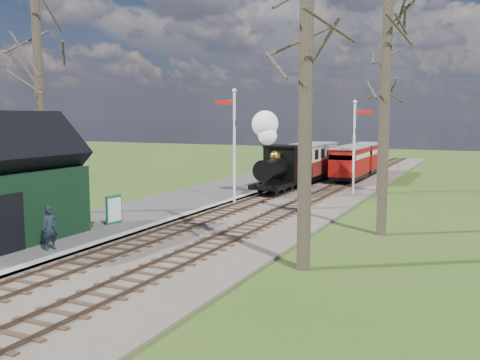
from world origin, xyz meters
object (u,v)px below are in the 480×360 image
object	(u,v)px
semaphore_near	(233,138)
red_carriage_a	(350,163)
red_carriage_b	(366,158)
station_shed	(0,186)
sign_board	(114,210)
locomotive	(276,158)
coach	(307,161)
bench	(79,221)
semaphore_far	(355,140)
person	(50,228)

from	to	relation	value
semaphore_near	red_carriage_a	xyz separation A→B (m)	(3.37, 12.21, -2.18)
red_carriage_b	semaphore_near	bearing A→B (deg)	-100.77
station_shed	sign_board	world-z (taller)	station_shed
locomotive	red_carriage_b	bearing A→B (deg)	78.93
sign_board	station_shed	bearing A→B (deg)	-109.03
station_shed	coach	size ratio (longest dim) A/B	0.81
sign_board	bench	size ratio (longest dim) A/B	0.94
station_shed	coach	bearing A→B (deg)	79.15
red_carriage_b	bench	size ratio (longest dim) A/B	3.74
bench	semaphore_far	bearing A→B (deg)	62.97
locomotive	red_carriage_b	distance (m)	13.63
locomotive	bench	distance (m)	13.95
red_carriage_b	locomotive	bearing A→B (deg)	-101.07
semaphore_near	red_carriage_b	world-z (taller)	semaphore_near
semaphore_far	locomotive	size ratio (longest dim) A/B	1.17
bench	semaphore_near	bearing A→B (deg)	74.31
coach	bench	distance (m)	19.82
red_carriage_a	bench	world-z (taller)	red_carriage_a
locomotive	coach	bearing A→B (deg)	89.89
station_shed	red_carriage_a	xyz separation A→B (m)	(6.90, 24.21, -0.83)
station_shed	locomotive	world-z (taller)	locomotive
locomotive	bench	xyz separation A→B (m)	(-3.31, -13.44, -1.69)
red_carriage_b	sign_board	xyz separation A→B (m)	(-5.37, -25.27, -0.62)
bench	locomotive	bearing A→B (deg)	76.17
bench	person	size ratio (longest dim) A/B	0.86
red_carriage_a	person	distance (m)	24.72
coach	red_carriage_a	distance (m)	3.16
semaphore_far	coach	bearing A→B (deg)	134.65
semaphore_far	red_carriage_a	distance (m)	6.74
red_carriage_a	sign_board	distance (m)	20.50
station_shed	semaphore_far	bearing A→B (deg)	64.28
red_carriage_a	bench	xyz separation A→B (m)	(-5.92, -21.30, -0.90)
red_carriage_b	bench	world-z (taller)	red_carriage_b
semaphore_far	locomotive	bearing A→B (deg)	-159.48
semaphore_near	red_carriage_b	size ratio (longest dim) A/B	1.28
locomotive	bench	world-z (taller)	locomotive
coach	person	bearing A→B (deg)	-94.82
semaphore_far	sign_board	bearing A→B (deg)	-117.77
locomotive	person	world-z (taller)	locomotive
station_shed	locomotive	size ratio (longest dim) A/B	1.29
coach	station_shed	bearing A→B (deg)	-100.85
coach	person	distance (m)	22.61
coach	red_carriage_b	bearing A→B (deg)	70.36
station_shed	red_carriage_a	bearing A→B (deg)	74.10
semaphore_near	sign_board	xyz separation A→B (m)	(-2.00, -7.56, -2.81)
red_carriage_b	bench	xyz separation A→B (m)	(-5.92, -26.80, -0.90)
station_shed	bench	distance (m)	3.53
station_shed	person	distance (m)	2.73
semaphore_near	person	bearing A→B (deg)	-95.33
semaphore_near	red_carriage_b	xyz separation A→B (m)	(3.37, 17.71, -2.18)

